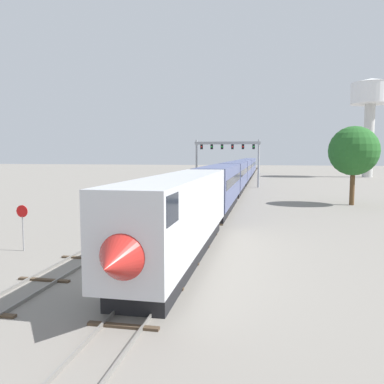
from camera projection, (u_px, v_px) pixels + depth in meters
ground_plane at (129, 273)px, 19.66m from camera, size 400.00×400.00×0.00m
track_main at (241, 184)px, 77.93m from camera, size 2.60×200.00×0.16m
track_near at (197, 193)px, 59.41m from camera, size 2.60×160.00×0.16m
passenger_train at (239, 173)px, 70.85m from camera, size 3.04×118.74×4.80m
signal_gantry at (227, 152)px, 70.88m from camera, size 12.10×0.49×8.70m
water_tower at (370, 100)px, 100.22m from camera, size 10.00×10.00×25.63m
stop_sign at (23, 221)px, 23.91m from camera, size 0.76×0.08×2.88m
trackside_tree_left at (354, 151)px, 45.27m from camera, size 5.80×5.80×9.33m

